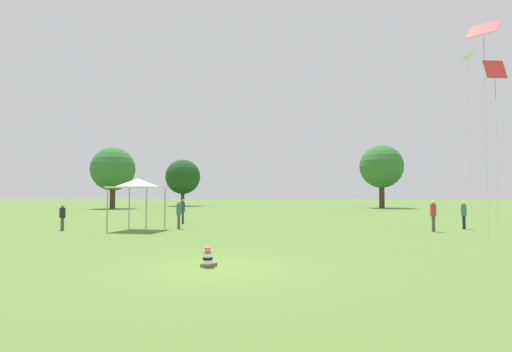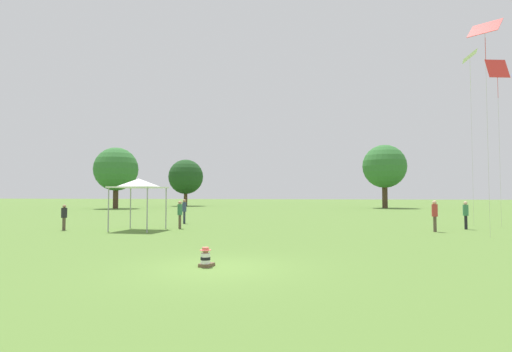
# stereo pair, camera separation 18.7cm
# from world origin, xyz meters

# --- Properties ---
(ground_plane) EXTENTS (300.00, 300.00, 0.00)m
(ground_plane) POSITION_xyz_m (0.00, 0.00, 0.00)
(ground_plane) COLOR #567A33
(seated_toddler) EXTENTS (0.43, 0.50, 0.60)m
(seated_toddler) POSITION_xyz_m (-0.40, 0.12, 0.26)
(seated_toddler) COLOR brown
(seated_toddler) RESTS_ON ground
(person_standing_0) EXTENTS (0.47, 0.47, 1.54)m
(person_standing_0) POSITION_xyz_m (-12.39, 10.29, 0.92)
(person_standing_0) COLOR brown
(person_standing_0) RESTS_ON ground
(person_standing_1) EXTENTS (0.35, 0.35, 1.73)m
(person_standing_1) POSITION_xyz_m (11.75, 15.03, 1.05)
(person_standing_1) COLOR black
(person_standing_1) RESTS_ON ground
(person_standing_2) EXTENTS (0.41, 0.41, 1.75)m
(person_standing_2) POSITION_xyz_m (-5.90, 12.57, 1.07)
(person_standing_2) COLOR brown
(person_standing_2) RESTS_ON ground
(person_standing_3) EXTENTS (0.43, 0.43, 1.82)m
(person_standing_3) POSITION_xyz_m (9.43, 13.01, 1.10)
(person_standing_3) COLOR brown
(person_standing_3) RESTS_ON ground
(person_standing_4) EXTENTS (0.38, 0.38, 1.80)m
(person_standing_4) POSITION_xyz_m (-7.10, 16.68, 1.10)
(person_standing_4) COLOR #282D42
(person_standing_4) RESTS_ON ground
(canopy_tent) EXTENTS (2.85, 2.85, 3.12)m
(canopy_tent) POSITION_xyz_m (-7.97, 11.05, 2.81)
(canopy_tent) COLOR white
(canopy_tent) RESTS_ON ground
(kite_0) EXTENTS (1.14, 1.29, 12.20)m
(kite_0) POSITION_xyz_m (13.28, 18.18, 11.50)
(kite_0) COLOR white
(kite_0) RESTS_ON ground
(kite_1) EXTENTS (1.80, 1.72, 11.17)m
(kite_1) POSITION_xyz_m (11.32, 10.23, 10.52)
(kite_1) COLOR red
(kite_1) RESTS_ON ground
(kite_4) EXTENTS (1.50, 0.80, 11.20)m
(kite_4) POSITION_xyz_m (14.54, 16.94, 10.35)
(kite_4) COLOR red
(kite_4) RESTS_ON ground
(distant_tree_0) EXTENTS (6.69, 6.69, 9.81)m
(distant_tree_0) POSITION_xyz_m (12.34, 52.69, 6.42)
(distant_tree_0) COLOR #473323
(distant_tree_0) RESTS_ON ground
(distant_tree_1) EXTENTS (6.29, 6.29, 8.45)m
(distant_tree_1) POSITION_xyz_m (-21.79, 57.79, 5.28)
(distant_tree_1) COLOR brown
(distant_tree_1) RESTS_ON ground
(distant_tree_2) EXTENTS (6.48, 6.48, 9.14)m
(distant_tree_2) POSITION_xyz_m (-27.63, 43.59, 5.87)
(distant_tree_2) COLOR #473323
(distant_tree_2) RESTS_ON ground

